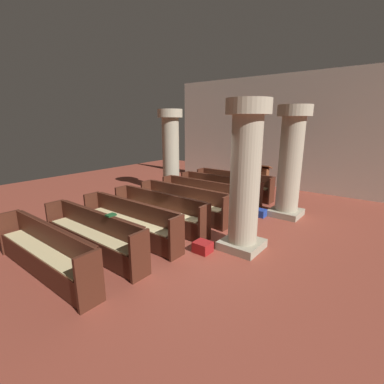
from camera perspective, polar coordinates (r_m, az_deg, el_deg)
name	(u,v)px	position (r m, az deg, el deg)	size (l,w,h in m)	color
ground_plane	(187,230)	(7.08, -0.99, -7.96)	(19.20, 19.20, 0.00)	brown
back_wall	(281,133)	(11.90, 18.10, 11.68)	(10.00, 0.16, 4.50)	beige
pew_row_0	(233,184)	(10.19, 8.61, 1.76)	(3.01, 0.46, 0.89)	#4C2316
pew_row_1	(219,189)	(9.37, 5.68, 0.73)	(3.01, 0.46, 0.89)	#4C2316
pew_row_2	(202,194)	(8.59, 2.20, -0.49)	(3.01, 0.47, 0.89)	#4C2316
pew_row_3	(183,201)	(7.86, -1.95, -1.95)	(3.01, 0.46, 0.89)	#4C2316
pew_row_4	(159,210)	(7.17, -6.93, -3.69)	(3.01, 0.46, 0.89)	#4C2316
pew_row_5	(130,220)	(6.56, -12.92, -5.73)	(3.01, 0.47, 0.89)	#4C2316
pew_row_6	(92,233)	(6.05, -20.09, -8.06)	(3.01, 0.47, 0.89)	#4C2316
pew_row_7	(44,250)	(5.66, -28.52, -10.62)	(3.01, 0.46, 0.89)	#4C2316
pillar_aisle_side	(290,160)	(8.22, 19.87, 6.24)	(0.92, 0.92, 3.14)	#9F967E
pillar_far_side	(171,150)	(10.59, -4.47, 8.75)	(0.92, 0.92, 3.14)	#9F967E
pillar_aisle_rear	(245,175)	(5.72, 11.07, 3.48)	(0.90, 0.90, 3.14)	#9F967E
lectern	(264,181)	(11.02, 14.78, 2.29)	(0.48, 0.45, 1.08)	brown
hymn_book	(111,215)	(5.68, -16.60, -4.63)	(0.14, 0.19, 0.03)	#194723
kneeler_box_red	(203,247)	(5.93, 2.24, -11.41)	(0.36, 0.32, 0.23)	maroon
kneeler_box_blue	(259,213)	(8.28, 13.91, -4.23)	(0.37, 0.29, 0.21)	navy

